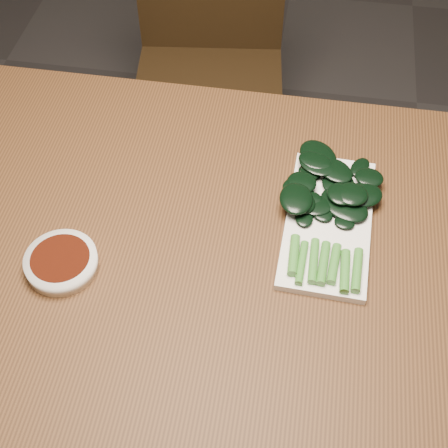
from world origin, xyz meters
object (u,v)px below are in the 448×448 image
(chair_far, at_px, (209,59))
(sauce_bowl, at_px, (61,262))
(table, at_px, (216,266))
(gai_lan, at_px, (326,197))
(serving_plate, at_px, (328,222))

(chair_far, distance_m, sauce_bowl, 0.97)
(table, bearing_deg, chair_far, 101.01)
(chair_far, relative_size, gai_lan, 2.65)
(gai_lan, bearing_deg, serving_plate, -77.23)
(chair_far, height_order, sauce_bowl, chair_far)
(chair_far, relative_size, sauce_bowl, 7.50)
(table, distance_m, sauce_bowl, 0.27)
(sauce_bowl, height_order, gai_lan, gai_lan)
(chair_far, distance_m, serving_plate, 0.88)
(chair_far, bearing_deg, table, -86.06)
(serving_plate, bearing_deg, chair_far, 114.49)
(chair_far, height_order, gai_lan, chair_far)
(sauce_bowl, distance_m, gai_lan, 0.46)
(gai_lan, bearing_deg, sauce_bowl, -154.55)
(serving_plate, bearing_deg, table, -159.59)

